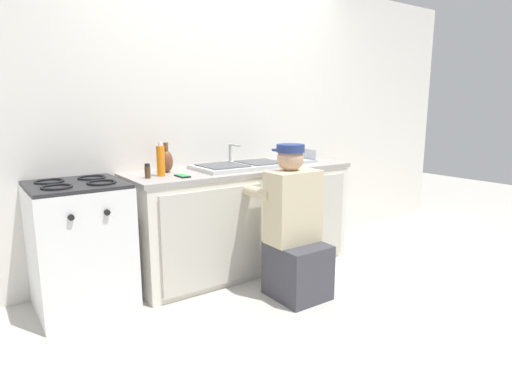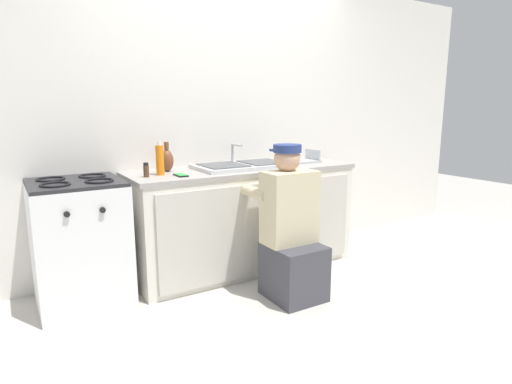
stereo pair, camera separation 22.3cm
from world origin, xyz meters
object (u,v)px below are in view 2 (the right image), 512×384
dish_rack_tray (302,160)px  spice_bottle_pepper (146,170)px  sink_double_basin (243,165)px  soap_bottle_orange (160,160)px  vase_decorative (167,160)px  cell_phone (181,175)px  plumber_person (291,235)px  stove_range (80,242)px

dish_rack_tray → spice_bottle_pepper: size_ratio=2.67×
sink_double_basin → soap_bottle_orange: (-0.72, -0.02, 0.09)m
vase_decorative → sink_double_basin: bearing=-11.1°
dish_rack_tray → cell_phone: (-1.23, -0.15, -0.02)m
sink_double_basin → plumber_person: (-0.00, -0.68, -0.42)m
plumber_person → soap_bottle_orange: size_ratio=4.42×
vase_decorative → soap_bottle_orange: size_ratio=0.92×
sink_double_basin → plumber_person: bearing=-90.1°
dish_rack_tray → soap_bottle_orange: 1.35m
stove_range → cell_phone: bearing=-11.1°
plumber_person → dish_rack_tray: (0.62, 0.70, 0.43)m
plumber_person → dish_rack_tray: 1.03m
sink_double_basin → dish_rack_tray: sink_double_basin is taller
stove_range → spice_bottle_pepper: bearing=-6.8°
sink_double_basin → soap_bottle_orange: 0.73m
soap_bottle_orange → plumber_person: bearing=-42.8°
vase_decorative → spice_bottle_pepper: size_ratio=2.19×
sink_double_basin → stove_range: 1.39m
soap_bottle_orange → dish_rack_tray: bearing=1.4°
plumber_person → sink_double_basin: bearing=89.9°
dish_rack_tray → cell_phone: size_ratio=2.00×
stove_range → cell_phone: stove_range is taller
sink_double_basin → spice_bottle_pepper: bearing=-176.0°
plumber_person → dish_rack_tray: size_ratio=3.94×
stove_range → dish_rack_tray: (1.93, 0.01, 0.45)m
dish_rack_tray → spice_bottle_pepper: 1.46m
dish_rack_tray → cell_phone: bearing=-172.9°
stove_range → vase_decorative: bearing=10.0°
cell_phone → soap_bottle_orange: soap_bottle_orange is taller
spice_bottle_pepper → stove_range: bearing=173.2°
stove_range → soap_bottle_orange: soap_bottle_orange is taller
vase_decorative → cell_phone: 0.27m
plumber_person → spice_bottle_pepper: size_ratio=10.52×
stove_range → spice_bottle_pepper: size_ratio=8.45×
vase_decorative → soap_bottle_orange: (-0.10, -0.14, 0.02)m
stove_range → plumber_person: size_ratio=0.80×
cell_phone → spice_bottle_pepper: size_ratio=1.33×
vase_decorative → dish_rack_tray: 1.24m
dish_rack_tray → soap_bottle_orange: (-1.34, -0.03, 0.09)m
spice_bottle_pepper → dish_rack_tray: bearing=2.8°
vase_decorative → plumber_person: bearing=-52.6°
spice_bottle_pepper → cell_phone: bearing=-19.6°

